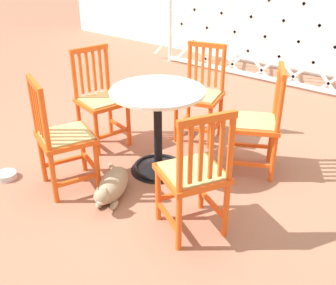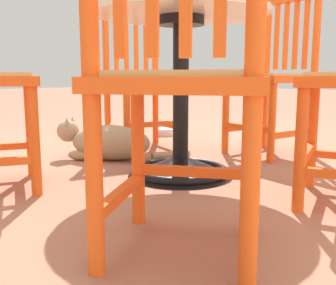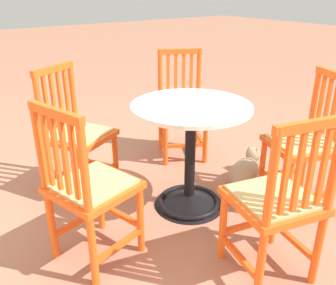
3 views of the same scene
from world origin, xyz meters
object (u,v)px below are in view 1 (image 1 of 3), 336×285
at_px(cafe_table, 158,140).
at_px(orange_chair_tucked_in, 101,101).
at_px(orange_chair_near_fence, 62,138).
at_px(orange_chair_facing_out, 194,176).
at_px(tabby_cat, 112,187).
at_px(orange_chair_by_planter, 200,96).
at_px(pet_water_bowl, 6,176).
at_px(orange_chair_at_corner, 258,124).

height_order(cafe_table, orange_chair_tucked_in, orange_chair_tucked_in).
relative_size(orange_chair_tucked_in, orange_chair_near_fence, 1.00).
height_order(orange_chair_facing_out, tabby_cat, orange_chair_facing_out).
bearing_deg(orange_chair_by_planter, orange_chair_facing_out, -57.51).
bearing_deg(orange_chair_facing_out, orange_chair_by_planter, 122.49).
bearing_deg(cafe_table, pet_water_bowl, -135.50).
distance_m(orange_chair_facing_out, orange_chair_by_planter, 1.45).
relative_size(cafe_table, orange_chair_tucked_in, 0.83).
xyz_separation_m(orange_chair_facing_out, pet_water_bowl, (-1.60, -0.42, -0.41)).
xyz_separation_m(cafe_table, tabby_cat, (-0.02, -0.54, -0.19)).
distance_m(orange_chair_at_corner, pet_water_bowl, 2.13).
xyz_separation_m(orange_chair_by_planter, pet_water_bowl, (-0.82, -1.65, -0.41)).
distance_m(orange_chair_near_fence, orange_chair_facing_out, 1.11).
relative_size(orange_chair_near_fence, pet_water_bowl, 5.36).
distance_m(orange_chair_tucked_in, orange_chair_near_fence, 0.80).
bearing_deg(orange_chair_by_planter, tabby_cat, -86.65).
xyz_separation_m(cafe_table, orange_chair_tucked_in, (-0.75, 0.07, 0.15)).
height_order(orange_chair_tucked_in, orange_chair_by_planter, same).
relative_size(orange_chair_at_corner, tabby_cat, 1.54).
xyz_separation_m(orange_chair_near_fence, orange_chair_at_corner, (1.05, 1.16, 0.00)).
bearing_deg(orange_chair_near_fence, orange_chair_facing_out, 9.34).
relative_size(cafe_table, orange_chair_near_fence, 0.83).
distance_m(tabby_cat, pet_water_bowl, 0.96).
distance_m(orange_chair_tucked_in, orange_chair_facing_out, 1.54).
xyz_separation_m(tabby_cat, pet_water_bowl, (-0.89, -0.35, -0.07)).
relative_size(orange_chair_near_fence, orange_chair_facing_out, 1.00).
bearing_deg(cafe_table, tabby_cat, -91.67).
bearing_deg(orange_chair_tucked_in, orange_chair_facing_out, -20.55).
distance_m(cafe_table, orange_chair_by_planter, 0.77).
relative_size(orange_chair_facing_out, pet_water_bowl, 5.36).
distance_m(orange_chair_facing_out, tabby_cat, 0.78).
bearing_deg(orange_chair_by_planter, pet_water_bowl, -116.39).
distance_m(cafe_table, tabby_cat, 0.57).
height_order(orange_chair_near_fence, orange_chair_facing_out, same).
xyz_separation_m(orange_chair_by_planter, tabby_cat, (0.08, -1.30, -0.34)).
relative_size(cafe_table, orange_chair_by_planter, 0.83).
distance_m(orange_chair_by_planter, pet_water_bowl, 1.88).
xyz_separation_m(orange_chair_tucked_in, tabby_cat, (0.73, -0.61, -0.34)).
bearing_deg(orange_chair_near_fence, pet_water_bowl, -154.01).
relative_size(orange_chair_tucked_in, pet_water_bowl, 5.36).
bearing_deg(orange_chair_near_fence, cafe_table, 57.82).
relative_size(orange_chair_facing_out, orange_chair_by_planter, 1.00).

